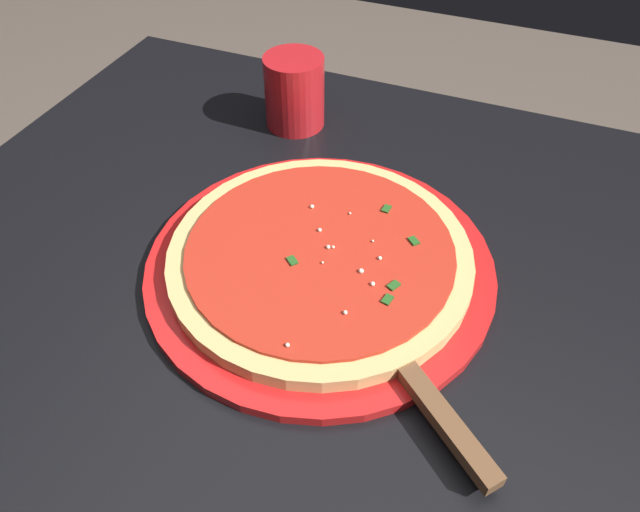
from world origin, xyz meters
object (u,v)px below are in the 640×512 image
pizza_server (414,382)px  cup_tall_drink (294,92)px  pizza (320,255)px  serving_plate (320,266)px

pizza_server → cup_tall_drink: (0.27, -0.35, 0.03)m
pizza → cup_tall_drink: 0.28m
pizza_server → serving_plate: bearing=-39.5°
cup_tall_drink → pizza_server: bearing=127.0°
serving_plate → pizza: bearing=178.3°
serving_plate → pizza_server: 0.17m
pizza → cup_tall_drink: size_ratio=3.26×
pizza_server → pizza: bearing=-39.5°
serving_plate → pizza_server: size_ratio=1.83×
pizza → pizza_server: pizza is taller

